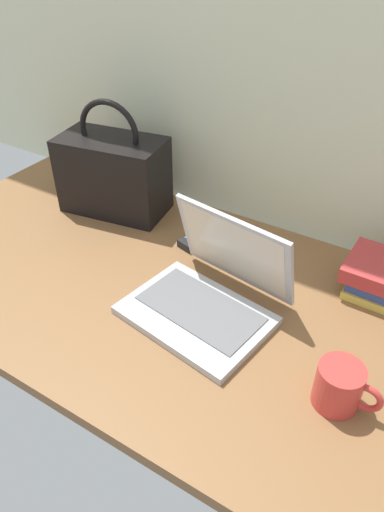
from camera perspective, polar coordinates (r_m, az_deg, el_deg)
The scene contains 5 objects.
desk at distance 1.13m, azimuth -1.88°, elevation -4.76°, with size 1.60×0.76×0.03m.
laptop at distance 1.05m, azimuth 2.10°, elevation -4.37°, with size 0.34×0.32×0.21m.
coffee_mug at distance 0.91m, azimuth 17.45°, elevation -14.83°, with size 0.12×0.09×0.09m.
remote_control_near at distance 1.29m, azimuth 1.50°, elevation 2.58°, with size 0.08×0.17×0.02m.
handbag at distance 1.39m, azimuth -9.46°, elevation 9.83°, with size 0.32×0.21×0.33m.
Camera 1 is at (0.48, -0.70, 0.77)m, focal length 33.10 mm.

